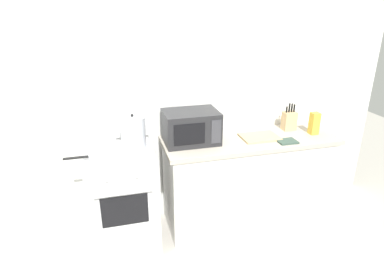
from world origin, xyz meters
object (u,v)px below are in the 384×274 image
at_px(stock_pot, 133,132).
at_px(microwave, 191,127).
at_px(cutting_board, 260,137).
at_px(knife_block, 289,121).
at_px(stove, 123,198).
at_px(pasta_box, 314,123).
at_px(oven_mitt, 287,141).
at_px(frying_pan, 103,156).

xyz_separation_m(stock_pot, microwave, (0.53, -0.02, 0.01)).
distance_m(cutting_board, knife_block, 0.42).
height_order(stove, cutting_board, cutting_board).
bearing_deg(pasta_box, knife_block, 136.19).
relative_size(microwave, cutting_board, 1.39).
relative_size(stock_pot, microwave, 0.63).
distance_m(stock_pot, knife_block, 1.59).
bearing_deg(stove, stock_pot, 36.18).
height_order(stove, knife_block, knife_block).
bearing_deg(knife_block, stock_pot, -178.66).
bearing_deg(cutting_board, pasta_box, -3.03).
xyz_separation_m(cutting_board, oven_mitt, (0.20, -0.16, -0.00)).
relative_size(stove, oven_mitt, 5.11).
distance_m(knife_block, oven_mitt, 0.36).
height_order(frying_pan, knife_block, knife_block).
xyz_separation_m(frying_pan, microwave, (0.80, 0.17, 0.12)).
xyz_separation_m(frying_pan, pasta_box, (2.04, 0.06, 0.08)).
bearing_deg(knife_block, frying_pan, -172.88).
xyz_separation_m(stove, oven_mitt, (1.54, -0.16, 0.47)).
distance_m(frying_pan, microwave, 0.83).
xyz_separation_m(stove, knife_block, (1.73, 0.14, 0.56)).
relative_size(stock_pot, knife_block, 1.12).
height_order(stove, oven_mitt, oven_mitt).
bearing_deg(cutting_board, frying_pan, -176.40).
bearing_deg(frying_pan, knife_block, 7.12).
distance_m(stove, frying_pan, 0.51).
distance_m(microwave, knife_block, 1.06).
xyz_separation_m(stove, frying_pan, (-0.13, -0.09, 0.48)).
height_order(microwave, pasta_box, microwave).
height_order(microwave, knife_block, microwave).
bearing_deg(stock_pot, cutting_board, -4.91).
xyz_separation_m(microwave, cutting_board, (0.67, -0.08, -0.14)).
bearing_deg(frying_pan, pasta_box, 1.76).
xyz_separation_m(stock_pot, frying_pan, (-0.27, -0.20, -0.12)).
xyz_separation_m(stove, stock_pot, (0.14, 0.10, 0.60)).
height_order(cutting_board, pasta_box, pasta_box).
bearing_deg(pasta_box, cutting_board, 176.97).
distance_m(cutting_board, pasta_box, 0.58).
bearing_deg(microwave, knife_block, 3.35).
distance_m(stock_pot, frying_pan, 0.36).
xyz_separation_m(frying_pan, knife_block, (1.86, 0.23, 0.07)).
relative_size(stove, knife_block, 3.25).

